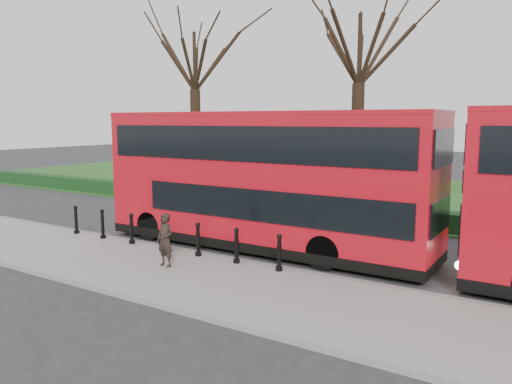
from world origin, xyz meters
The scene contains 12 objects.
ground centered at (0.00, 0.00, 0.00)m, with size 120.00×120.00×0.00m, color #28282B.
pavement centered at (0.00, -3.00, 0.07)m, with size 60.00×4.00×0.15m, color gray.
kerb centered at (0.00, -1.00, 0.07)m, with size 60.00×0.25×0.16m, color slate.
grass_verge centered at (0.00, 15.00, 0.03)m, with size 60.00×18.00×0.06m, color #1E4E1A.
hedge centered at (0.00, 6.80, 0.40)m, with size 60.00×0.90×0.80m, color black.
yellow_line_outer centered at (0.00, -0.70, 0.01)m, with size 60.00×0.10×0.01m, color yellow.
yellow_line_inner centered at (0.00, -0.50, 0.01)m, with size 60.00×0.10×0.01m, color yellow.
tree_left centered at (-8.00, 10.00, 8.08)m, with size 7.12×7.12×11.12m.
tree_mid centered at (2.00, 10.00, 8.02)m, with size 7.06×7.06×11.04m.
bollard_row centered at (-0.17, -1.35, 0.65)m, with size 8.82×0.15×1.00m.
bus_lead centered at (2.16, 0.98, 2.31)m, with size 11.53×2.65×4.59m.
pedestrian centered at (1.19, -2.72, 0.92)m, with size 0.56×0.37×1.55m, color black.
Camera 1 is at (10.84, -13.09, 4.32)m, focal length 35.00 mm.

